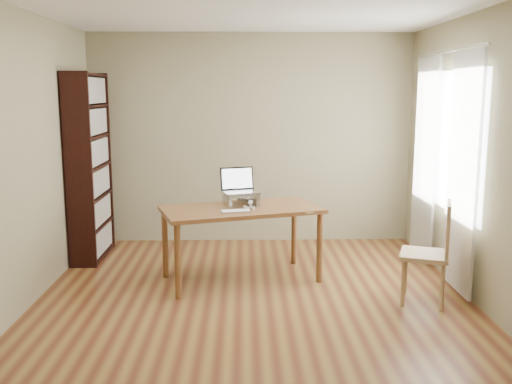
# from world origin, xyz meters

# --- Properties ---
(room) EXTENTS (4.04, 4.54, 2.64)m
(room) POSITION_xyz_m (0.03, 0.01, 1.30)
(room) COLOR #592917
(room) RESTS_ON ground
(bookshelf) EXTENTS (0.30, 0.90, 2.10)m
(bookshelf) POSITION_xyz_m (-1.83, 1.55, 1.05)
(bookshelf) COLOR black
(bookshelf) RESTS_ON ground
(curtains) EXTENTS (0.03, 1.90, 2.25)m
(curtains) POSITION_xyz_m (1.92, 0.80, 1.17)
(curtains) COLOR silver
(curtains) RESTS_ON ground
(desk) EXTENTS (1.71, 1.21, 0.75)m
(desk) POSITION_xyz_m (-0.12, 0.69, 0.66)
(desk) COLOR brown
(desk) RESTS_ON ground
(laptop_stand) EXTENTS (0.32, 0.25, 0.13)m
(laptop_stand) POSITION_xyz_m (-0.12, 0.77, 0.83)
(laptop_stand) COLOR silver
(laptop_stand) RESTS_ON desk
(laptop) EXTENTS (0.41, 0.39, 0.25)m
(laptop) POSITION_xyz_m (-0.12, 0.83, 0.94)
(laptop) COLOR silver
(laptop) RESTS_ON laptop_stand
(keyboard) EXTENTS (0.31, 0.18, 0.02)m
(keyboard) POSITION_xyz_m (-0.17, 0.47, 0.76)
(keyboard) COLOR silver
(keyboard) RESTS_ON desk
(coaster) EXTENTS (0.09, 0.09, 0.01)m
(coaster) POSITION_xyz_m (0.54, 0.41, 0.75)
(coaster) COLOR brown
(coaster) RESTS_ON desk
(cat) EXTENTS (0.25, 0.48, 0.16)m
(cat) POSITION_xyz_m (-0.08, 0.80, 0.82)
(cat) COLOR #4A423A
(cat) RESTS_ON desk
(chair) EXTENTS (0.53, 0.53, 0.94)m
(chair) POSITION_xyz_m (1.61, 0.03, 0.51)
(chair) COLOR tan
(chair) RESTS_ON ground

